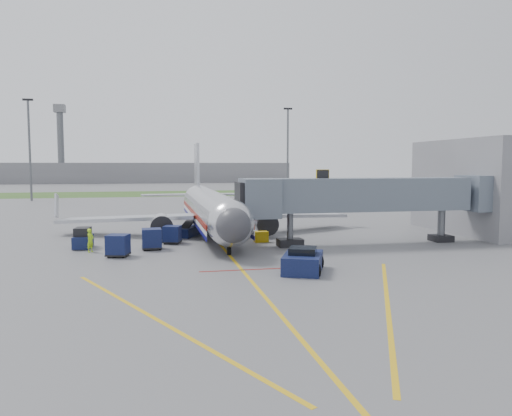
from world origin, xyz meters
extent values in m
plane|color=#565659|center=(0.00, 0.00, 0.00)|extent=(400.00, 400.00, 0.00)
cube|color=#2D4C1E|center=(0.00, 90.00, 0.01)|extent=(300.00, 25.00, 0.01)
cube|color=gold|center=(0.00, -2.00, 0.00)|extent=(0.25, 50.00, 0.01)
cube|color=maroon|center=(0.00, -4.00, 0.00)|extent=(6.00, 0.25, 0.01)
cube|color=gold|center=(-6.00, -14.00, 0.00)|extent=(9.52, 20.04, 0.01)
cube|color=gold|center=(6.00, -14.00, 0.00)|extent=(9.52, 20.04, 0.01)
cylinder|color=silver|center=(0.00, 15.00, 2.70)|extent=(3.80, 28.00, 3.80)
sphere|color=silver|center=(0.00, 1.00, 2.70)|extent=(3.80, 3.80, 3.80)
sphere|color=#38383D|center=(0.00, -0.30, 2.70)|extent=(2.74, 2.74, 2.74)
cube|color=black|center=(0.00, 0.60, 3.25)|extent=(2.20, 1.20, 0.55)
cone|color=silver|center=(0.00, 31.50, 2.70)|extent=(3.80, 5.00, 3.80)
cube|color=#B7BAC1|center=(0.00, 31.00, 6.70)|extent=(0.35, 4.20, 7.00)
cube|color=#B7BAC1|center=(-8.50, 15.00, 1.80)|extent=(15.10, 8.59, 1.13)
cube|color=#B7BAC1|center=(8.50, 15.00, 1.80)|extent=(15.10, 8.59, 1.13)
cylinder|color=silver|center=(-5.20, 12.00, 1.35)|extent=(2.10, 3.60, 2.10)
cylinder|color=silver|center=(5.20, 12.00, 1.35)|extent=(2.10, 3.60, 2.10)
cube|color=maroon|center=(1.92, 15.00, 2.35)|extent=(0.05, 28.00, 0.45)
cube|color=navy|center=(1.92, 15.00, 1.45)|extent=(0.05, 28.00, 0.35)
cylinder|color=black|center=(0.00, 2.00, 0.30)|extent=(0.28, 0.70, 0.70)
cylinder|color=black|center=(-2.60, 15.50, 0.45)|extent=(0.50, 1.00, 1.00)
cylinder|color=black|center=(2.60, 15.50, 0.45)|extent=(0.50, 1.00, 1.00)
cube|color=slate|center=(13.00, 5.00, 4.60)|extent=(20.00, 3.00, 3.00)
cube|color=slate|center=(3.20, 5.00, 4.40)|extent=(3.20, 3.60, 3.40)
cube|color=black|center=(2.00, 5.00, 4.40)|extent=(1.60, 3.00, 2.80)
cube|color=#C89E0B|center=(9.00, 5.00, 6.40)|extent=(1.20, 0.15, 1.00)
cylinder|color=#595B60|center=(6.00, 5.00, 1.55)|extent=(0.56, 0.56, 3.10)
cube|color=black|center=(6.00, 5.00, 0.35)|extent=(2.20, 1.60, 0.70)
cylinder|color=#595B60|center=(21.00, 5.00, 1.55)|extent=(0.70, 0.70, 3.10)
cube|color=black|center=(21.00, 5.00, 0.30)|extent=(1.80, 1.80, 0.60)
cube|color=slate|center=(25.00, 5.00, 4.60)|extent=(3.00, 4.00, 3.40)
cube|color=slate|center=(30.00, 10.00, 5.00)|extent=(10.00, 16.00, 10.00)
cylinder|color=#595B60|center=(-30.00, 70.00, 10.00)|extent=(0.44, 0.44, 20.00)
cube|color=black|center=(-30.00, 70.00, 20.20)|extent=(2.00, 0.40, 0.40)
cylinder|color=#595B60|center=(25.00, 75.00, 10.00)|extent=(0.44, 0.44, 20.00)
cube|color=black|center=(25.00, 75.00, 20.20)|extent=(2.00, 0.40, 0.40)
cube|color=slate|center=(-10.00, 170.00, 4.00)|extent=(120.00, 14.00, 8.00)
cylinder|color=#595B60|center=(-40.00, 165.00, 14.00)|extent=(2.40, 2.40, 28.00)
cube|color=slate|center=(-40.00, 165.00, 28.50)|extent=(4.00, 4.00, 3.00)
cube|color=#0C1536|center=(4.00, -5.37, 0.62)|extent=(3.89, 4.72, 1.24)
cube|color=black|center=(4.00, -5.37, 1.41)|extent=(2.38, 2.38, 0.57)
cylinder|color=black|center=(2.49, -6.33, 0.45)|extent=(0.58, 0.93, 0.91)
cylinder|color=black|center=(4.36, -7.13, 0.45)|extent=(0.58, 0.93, 0.91)
cylinder|color=black|center=(3.64, -3.62, 0.45)|extent=(0.58, 0.93, 0.91)
cylinder|color=black|center=(5.51, -4.42, 0.45)|extent=(0.58, 0.93, 0.91)
cube|color=#0C1536|center=(-12.09, 7.88, 0.57)|extent=(1.58, 2.72, 1.04)
cube|color=black|center=(-12.09, 7.88, 1.46)|extent=(1.39, 1.77, 0.73)
cylinder|color=black|center=(-12.70, 6.99, 0.26)|extent=(0.27, 0.54, 0.52)
cylinder|color=black|center=(-11.66, 6.90, 0.26)|extent=(0.27, 0.54, 0.52)
cylinder|color=black|center=(-12.53, 8.86, 0.26)|extent=(0.27, 0.54, 0.52)
cylinder|color=black|center=(-11.49, 8.77, 0.26)|extent=(0.27, 0.54, 0.52)
cube|color=#0C1536|center=(-6.16, 5.94, 1.00)|extent=(1.70, 1.70, 1.63)
cube|color=black|center=(-6.16, 5.94, 0.19)|extent=(1.76, 1.76, 0.13)
cylinder|color=black|center=(-6.76, 5.28, 0.15)|extent=(0.24, 0.30, 0.29)
cylinder|color=black|center=(-5.50, 5.34, 0.15)|extent=(0.24, 0.30, 0.29)
cylinder|color=black|center=(-6.82, 6.54, 0.15)|extent=(0.24, 0.30, 0.29)
cylinder|color=black|center=(-5.56, 6.60, 0.15)|extent=(0.24, 0.30, 0.29)
cube|color=#0C1536|center=(-4.30, 8.87, 0.91)|extent=(1.83, 1.83, 1.49)
cube|color=black|center=(-4.30, 8.87, 0.17)|extent=(1.89, 1.89, 0.12)
cylinder|color=black|center=(-5.01, 8.48, 0.13)|extent=(0.28, 0.32, 0.27)
cylinder|color=black|center=(-3.90, 8.16, 0.13)|extent=(0.28, 0.32, 0.27)
cylinder|color=black|center=(-4.70, 9.58, 0.13)|extent=(0.28, 0.32, 0.27)
cylinder|color=black|center=(-3.59, 9.27, 0.13)|extent=(0.28, 0.32, 0.27)
cube|color=#0C1536|center=(-8.80, 3.06, 0.97)|extent=(1.95, 1.95, 1.59)
cube|color=black|center=(-8.80, 3.06, 0.18)|extent=(2.01, 2.01, 0.12)
cylinder|color=black|center=(-9.55, 2.62, 0.14)|extent=(0.29, 0.34, 0.29)
cylinder|color=black|center=(-8.36, 2.30, 0.14)|extent=(0.29, 0.34, 0.29)
cylinder|color=black|center=(-9.23, 3.81, 0.14)|extent=(0.29, 0.34, 0.29)
cylinder|color=black|center=(-8.05, 3.49, 0.14)|extent=(0.29, 0.34, 0.29)
cube|color=#0C1536|center=(-2.50, 13.54, 0.46)|extent=(2.86, 3.98, 0.93)
cube|color=black|center=(-2.29, 14.01, 1.44)|extent=(2.57, 4.17, 1.46)
cylinder|color=black|center=(-3.53, 12.54, 0.29)|extent=(0.45, 0.62, 0.58)
cylinder|color=black|center=(-2.59, 12.11, 0.29)|extent=(0.45, 0.62, 0.58)
cylinder|color=black|center=(-2.41, 14.98, 0.29)|extent=(0.45, 0.62, 0.58)
cylinder|color=black|center=(-1.47, 14.55, 0.29)|extent=(0.45, 0.62, 0.58)
cube|color=#C89E0B|center=(4.00, 8.00, 0.51)|extent=(1.31, 0.91, 1.02)
cylinder|color=black|center=(3.57, 7.98, 0.13)|extent=(0.18, 0.26, 0.26)
cylinder|color=black|center=(4.43, 8.02, 0.13)|extent=(0.18, 0.26, 0.26)
imported|color=#B1EE1C|center=(-11.21, 5.65, 0.99)|extent=(0.78, 0.86, 1.98)
camera|label=1|loc=(-6.03, -37.75, 7.35)|focal=35.00mm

